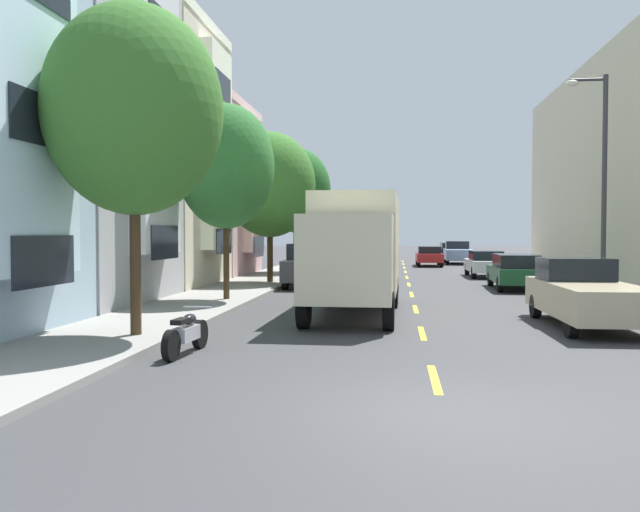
{
  "coord_description": "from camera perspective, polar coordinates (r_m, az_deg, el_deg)",
  "views": [
    {
      "loc": [
        -0.66,
        -8.98,
        2.41
      ],
      "look_at": [
        -4.16,
        21.99,
        1.31
      ],
      "focal_mm": 37.2,
      "sensor_mm": 36.0,
      "label": 1
    }
  ],
  "objects": [
    {
      "name": "ground_plane",
      "position": [
        39.06,
        7.41,
        -1.53
      ],
      "size": [
        160.0,
        160.0,
        0.0
      ],
      "primitive_type": "plane",
      "color": "#38383A"
    },
    {
      "name": "sidewalk_left",
      "position": [
        37.6,
        -3.43,
        -1.55
      ],
      "size": [
        3.2,
        120.0,
        0.14
      ],
      "primitive_type": "cube",
      "color": "gray",
      "rests_on": "ground_plane"
    },
    {
      "name": "sidewalk_right",
      "position": [
        37.85,
        18.27,
        -1.62
      ],
      "size": [
        3.2,
        120.0,
        0.14
      ],
      "primitive_type": "cube",
      "color": "gray",
      "rests_on": "ground_plane"
    },
    {
      "name": "lane_centerline_dashes",
      "position": [
        33.57,
        7.56,
        -2.11
      ],
      "size": [
        0.14,
        47.2,
        0.01
      ],
      "color": "yellow",
      "rests_on": "ground_plane"
    },
    {
      "name": "townhouse_third_cream",
      "position": [
        31.49,
        -18.36,
        7.83
      ],
      "size": [
        10.94,
        7.3,
        11.7
      ],
      "color": "beige",
      "rests_on": "ground_plane"
    },
    {
      "name": "townhouse_fourth_rose",
      "position": [
        38.55,
        -14.5,
        5.13
      ],
      "size": [
        12.22,
        7.3,
        9.48
      ],
      "color": "#CC9E9E",
      "rests_on": "ground_plane"
    },
    {
      "name": "street_tree_nearest",
      "position": [
        15.52,
        -15.72,
        11.97
      ],
      "size": [
        3.93,
        3.93,
        7.31
      ],
      "color": "#47331E",
      "rests_on": "sidewalk_left"
    },
    {
      "name": "street_tree_second",
      "position": [
        23.01,
        -8.1,
        7.64
      ],
      "size": [
        3.32,
        3.32,
        6.67
      ],
      "color": "#47331E",
      "rests_on": "sidewalk_left"
    },
    {
      "name": "street_tree_third",
      "position": [
        30.79,
        -4.34,
        6.13
      ],
      "size": [
        4.22,
        4.22,
        6.92
      ],
      "color": "#47331E",
      "rests_on": "sidewalk_left"
    },
    {
      "name": "street_tree_farthest",
      "position": [
        38.68,
        -2.11,
        5.67
      ],
      "size": [
        4.08,
        4.08,
        7.21
      ],
      "color": "#47331E",
      "rests_on": "sidewalk_left"
    },
    {
      "name": "street_lamp",
      "position": [
        23.51,
        22.94,
        6.67
      ],
      "size": [
        1.35,
        0.28,
        7.38
      ],
      "color": "#38383D",
      "rests_on": "sidewalk_right"
    },
    {
      "name": "delivery_box_truck",
      "position": [
        19.88,
        3.18,
        0.81
      ],
      "size": [
        2.56,
        8.23,
        3.54
      ],
      "color": "beige",
      "rests_on": "ground_plane"
    },
    {
      "name": "parked_pickup_champagne",
      "position": [
        18.38,
        21.87,
        -3.07
      ],
      "size": [
        2.09,
        5.33,
        1.73
      ],
      "color": "tan",
      "rests_on": "ground_plane"
    },
    {
      "name": "parked_pickup_sky",
      "position": [
        52.57,
        11.78,
        0.26
      ],
      "size": [
        2.14,
        5.35,
        1.73
      ],
      "color": "#7A9EC6",
      "rests_on": "ground_plane"
    },
    {
      "name": "parked_sedan_white",
      "position": [
        36.96,
        14.03,
        -0.61
      ],
      "size": [
        1.82,
        4.51,
        1.43
      ],
      "color": "silver",
      "rests_on": "ground_plane"
    },
    {
      "name": "parked_wagon_forest",
      "position": [
        29.29,
        16.41,
        -1.21
      ],
      "size": [
        1.93,
        4.74,
        1.5
      ],
      "color": "#194C28",
      "rests_on": "ground_plane"
    },
    {
      "name": "parked_wagon_burgundy",
      "position": [
        35.45,
        0.48,
        -0.58
      ],
      "size": [
        1.93,
        4.74,
        1.5
      ],
      "color": "maroon",
      "rests_on": "ground_plane"
    },
    {
      "name": "parked_wagon_black",
      "position": [
        61.24,
        11.09,
        0.48
      ],
      "size": [
        1.88,
        4.72,
        1.5
      ],
      "color": "black",
      "rests_on": "ground_plane"
    },
    {
      "name": "parked_suv_charcoal",
      "position": [
        29.45,
        -0.82,
        -0.75
      ],
      "size": [
        1.97,
        4.81,
        1.93
      ],
      "color": "#333338",
      "rests_on": "ground_plane"
    },
    {
      "name": "parked_wagon_silver",
      "position": [
        46.0,
        1.7,
        0.02
      ],
      "size": [
        1.82,
        4.7,
        1.5
      ],
      "color": "#B2B5BA",
      "rests_on": "ground_plane"
    },
    {
      "name": "moving_red_sedan",
      "position": [
        48.25,
        9.37,
        0.02
      ],
      "size": [
        1.8,
        4.5,
        1.43
      ],
      "color": "#AD1E1E",
      "rests_on": "ground_plane"
    },
    {
      "name": "parked_motorcycle",
      "position": [
        13.43,
        -11.43,
        -6.59
      ],
      "size": [
        0.62,
        2.05,
        0.9
      ],
      "color": "black",
      "rests_on": "ground_plane"
    }
  ]
}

